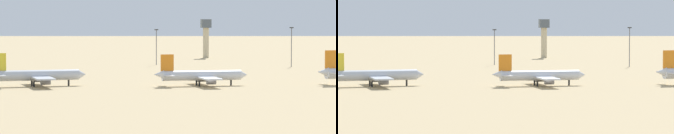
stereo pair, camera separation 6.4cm
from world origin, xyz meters
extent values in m
plane|color=tan|center=(0.00, 0.00, 0.00)|extent=(4000.00, 4000.00, 0.00)
pyramid|color=slate|center=(6.52, 966.01, 32.40)|extent=(382.77, 272.44, 64.80)
cylinder|color=silver|center=(-56.02, 12.40, 3.71)|extent=(28.45, 8.08, 3.53)
cone|color=silver|center=(-40.86, 14.89, 3.71)|extent=(3.16, 3.74, 3.36)
cube|color=silver|center=(-67.64, 6.90, 4.06)|extent=(3.76, 6.38, 0.32)
cube|color=silver|center=(-55.15, 12.54, 3.18)|extent=(10.52, 28.85, 0.49)
cylinder|color=slate|center=(-55.35, 19.22, 1.94)|extent=(3.45, 2.43, 1.94)
cylinder|color=slate|center=(-53.20, 6.15, 1.94)|extent=(3.45, 2.43, 1.94)
cylinder|color=black|center=(-45.42, 14.14, 0.97)|extent=(0.62, 0.62, 1.94)
cylinder|color=black|center=(-57.67, 14.27, 0.97)|extent=(0.62, 0.62, 1.94)
cylinder|color=black|center=(-56.98, 10.09, 0.97)|extent=(0.62, 0.62, 1.94)
cylinder|color=silver|center=(-1.42, 7.00, 3.53)|extent=(27.07, 5.45, 3.36)
cone|color=silver|center=(13.15, 8.14, 3.53)|extent=(2.76, 3.38, 3.19)
cone|color=silver|center=(-16.00, 5.86, 4.03)|extent=(3.57, 3.11, 2.86)
cube|color=orange|center=(-13.15, 6.08, 7.94)|extent=(4.39, 0.76, 5.46)
cube|color=silver|center=(-13.41, 9.43, 3.87)|extent=(3.13, 5.91, 0.30)
cube|color=silver|center=(-12.89, 2.73, 3.87)|extent=(3.13, 5.91, 0.30)
cube|color=silver|center=(-0.59, 7.07, 3.02)|extent=(7.79, 27.25, 0.47)
cylinder|color=slate|center=(-0.24, 13.41, 1.85)|extent=(3.16, 2.08, 1.85)
cylinder|color=slate|center=(0.74, 0.85, 1.85)|extent=(3.16, 2.08, 1.85)
cylinder|color=black|center=(8.76, 7.80, 0.92)|extent=(0.59, 0.59, 1.85)
cylinder|color=black|center=(-2.84, 8.91, 0.92)|extent=(0.59, 0.59, 1.85)
cylinder|color=black|center=(-2.52, 4.89, 0.92)|extent=(0.59, 0.59, 1.85)
cone|color=silver|center=(39.69, 4.58, 4.45)|extent=(4.18, 3.72, 3.15)
cube|color=orange|center=(42.80, 5.10, 8.77)|extent=(4.84, 1.24, 6.03)
cube|color=silver|center=(42.20, 8.76, 4.27)|extent=(3.96, 6.71, 0.33)
cylinder|color=#C6B793|center=(34.57, 202.95, 8.17)|extent=(3.20, 3.20, 16.34)
cube|color=#4C5660|center=(34.57, 202.95, 18.64)|extent=(5.20, 5.20, 4.61)
cylinder|color=#59595E|center=(57.98, 113.12, 8.73)|extent=(0.36, 0.36, 17.46)
cube|color=#333333|center=(57.98, 113.12, 17.71)|extent=(1.80, 0.50, 0.50)
cylinder|color=#59595E|center=(-0.60, 137.19, 8.12)|extent=(0.36, 0.36, 16.24)
cube|color=#333333|center=(-0.60, 137.19, 16.49)|extent=(1.80, 0.50, 0.50)
camera|label=1|loc=(-55.30, -306.64, 24.47)|focal=102.19mm
camera|label=2|loc=(-55.23, -306.65, 24.47)|focal=102.19mm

